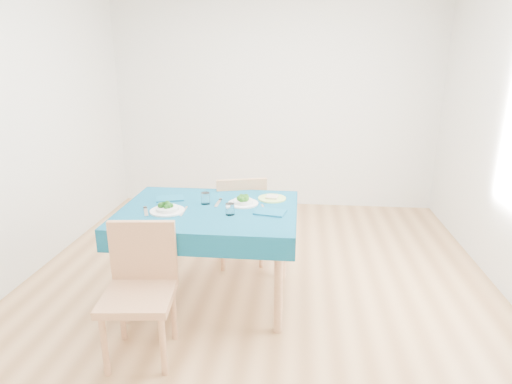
# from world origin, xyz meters

# --- Properties ---
(room_shell) EXTENTS (4.02, 4.52, 2.73)m
(room_shell) POSITION_xyz_m (0.00, 0.00, 1.35)
(room_shell) COLOR #9D6E41
(room_shell) RESTS_ON ground
(table) EXTENTS (1.31, 0.99, 0.76)m
(table) POSITION_xyz_m (-0.34, -0.15, 0.38)
(table) COLOR navy
(table) RESTS_ON ground
(chair_near) EXTENTS (0.47, 0.51, 1.07)m
(chair_near) POSITION_xyz_m (-0.64, -0.88, 0.53)
(chair_near) COLOR #AB7850
(chair_near) RESTS_ON ground
(chair_far) EXTENTS (0.54, 0.57, 1.07)m
(chair_far) POSITION_xyz_m (-0.21, 0.54, 0.54)
(chair_far) COLOR #AB7850
(chair_far) RESTS_ON ground
(bowl_near) EXTENTS (0.25, 0.25, 0.08)m
(bowl_near) POSITION_xyz_m (-0.63, -0.25, 0.80)
(bowl_near) COLOR white
(bowl_near) RESTS_ON table
(bowl_far) EXTENTS (0.23, 0.23, 0.07)m
(bowl_far) POSITION_xyz_m (-0.10, -0.03, 0.79)
(bowl_far) COLOR white
(bowl_far) RESTS_ON table
(fork_near) EXTENTS (0.10, 0.19, 0.00)m
(fork_near) POSITION_xyz_m (-0.78, -0.27, 0.76)
(fork_near) COLOR silver
(fork_near) RESTS_ON table
(knife_near) EXTENTS (0.02, 0.22, 0.00)m
(knife_near) POSITION_xyz_m (-0.51, -0.24, 0.76)
(knife_near) COLOR silver
(knife_near) RESTS_ON table
(fork_far) EXTENTS (0.03, 0.19, 0.00)m
(fork_far) POSITION_xyz_m (-0.29, -0.03, 0.76)
(fork_far) COLOR silver
(fork_far) RESTS_ON table
(knife_far) EXTENTS (0.07, 0.21, 0.00)m
(knife_far) POSITION_xyz_m (0.07, -0.13, 0.76)
(knife_far) COLOR silver
(knife_far) RESTS_ON table
(napkin_near) EXTENTS (0.25, 0.21, 0.01)m
(napkin_near) POSITION_xyz_m (-0.69, 0.03, 0.76)
(napkin_near) COLOR navy
(napkin_near) RESTS_ON table
(napkin_far) EXTENTS (0.24, 0.19, 0.01)m
(napkin_far) POSITION_xyz_m (0.12, -0.21, 0.76)
(napkin_far) COLOR navy
(napkin_far) RESTS_ON table
(tumbler_center) EXTENTS (0.07, 0.07, 0.09)m
(tumbler_center) POSITION_xyz_m (-0.38, -0.05, 0.80)
(tumbler_center) COLOR white
(tumbler_center) RESTS_ON table
(tumbler_side) EXTENTS (0.06, 0.06, 0.08)m
(tumbler_side) POSITION_xyz_m (-0.16, -0.27, 0.80)
(tumbler_side) COLOR white
(tumbler_side) RESTS_ON table
(side_plate) EXTENTS (0.22, 0.22, 0.01)m
(side_plate) POSITION_xyz_m (0.12, 0.12, 0.76)
(side_plate) COLOR #B4DF6C
(side_plate) RESTS_ON table
(bread_slice) EXTENTS (0.10, 0.10, 0.01)m
(bread_slice) POSITION_xyz_m (0.12, 0.12, 0.78)
(bread_slice) COLOR beige
(bread_slice) RESTS_ON side_plate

